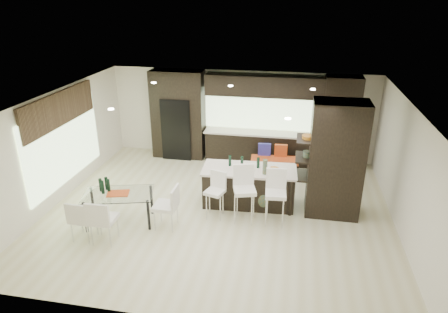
% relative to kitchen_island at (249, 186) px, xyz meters
% --- Properties ---
extents(ground, '(8.00, 8.00, 0.00)m').
position_rel_kitchen_island_xyz_m(ground, '(-0.64, -0.47, -0.47)').
color(ground, beige).
rests_on(ground, ground).
extents(back_wall, '(8.00, 0.02, 2.70)m').
position_rel_kitchen_island_xyz_m(back_wall, '(-0.64, 3.03, 0.88)').
color(back_wall, white).
rests_on(back_wall, ground).
extents(left_wall, '(0.02, 7.00, 2.70)m').
position_rel_kitchen_island_xyz_m(left_wall, '(-4.64, -0.47, 0.88)').
color(left_wall, white).
rests_on(left_wall, ground).
extents(right_wall, '(0.02, 7.00, 2.70)m').
position_rel_kitchen_island_xyz_m(right_wall, '(3.36, -0.47, 0.88)').
color(right_wall, white).
rests_on(right_wall, ground).
extents(ceiling, '(8.00, 7.00, 0.02)m').
position_rel_kitchen_island_xyz_m(ceiling, '(-0.64, -0.47, 2.23)').
color(ceiling, white).
rests_on(ceiling, ground).
extents(window_left, '(0.04, 3.20, 1.90)m').
position_rel_kitchen_island_xyz_m(window_left, '(-4.60, -0.27, 0.88)').
color(window_left, '#B2D199').
rests_on(window_left, left_wall).
extents(window_back, '(3.40, 0.04, 1.20)m').
position_rel_kitchen_island_xyz_m(window_back, '(-0.04, 2.99, 1.08)').
color(window_back, '#B2D199').
rests_on(window_back, back_wall).
extents(stone_accent, '(0.08, 3.00, 0.80)m').
position_rel_kitchen_island_xyz_m(stone_accent, '(-4.57, -0.27, 1.78)').
color(stone_accent, brown).
rests_on(stone_accent, left_wall).
extents(ceiling_spots, '(4.00, 3.00, 0.02)m').
position_rel_kitchen_island_xyz_m(ceiling_spots, '(-0.64, -0.22, 2.21)').
color(ceiling_spots, white).
rests_on(ceiling_spots, ceiling).
extents(back_cabinetry, '(6.80, 0.68, 2.70)m').
position_rel_kitchen_island_xyz_m(back_cabinetry, '(-0.14, 2.70, 0.88)').
color(back_cabinetry, black).
rests_on(back_cabinetry, ground).
extents(refrigerator, '(0.90, 0.68, 1.90)m').
position_rel_kitchen_island_xyz_m(refrigerator, '(-2.54, 2.65, 0.48)').
color(refrigerator, black).
rests_on(refrigerator, ground).
extents(partition_column, '(1.20, 0.80, 2.70)m').
position_rel_kitchen_island_xyz_m(partition_column, '(1.96, -0.07, 0.88)').
color(partition_column, black).
rests_on(partition_column, ground).
extents(kitchen_island, '(2.29, 1.08, 0.93)m').
position_rel_kitchen_island_xyz_m(kitchen_island, '(0.00, 0.00, 0.00)').
color(kitchen_island, black).
rests_on(kitchen_island, ground).
extents(stool_left, '(0.49, 0.49, 0.89)m').
position_rel_kitchen_island_xyz_m(stool_left, '(-0.69, -0.78, -0.02)').
color(stool_left, white).
rests_on(stool_left, ground).
extents(stool_mid, '(0.58, 0.58, 1.06)m').
position_rel_kitchen_island_xyz_m(stool_mid, '(0.00, -0.82, 0.06)').
color(stool_mid, white).
rests_on(stool_mid, ground).
extents(stool_right, '(0.48, 0.48, 1.02)m').
position_rel_kitchen_island_xyz_m(stool_right, '(0.69, -0.81, 0.05)').
color(stool_right, white).
rests_on(stool_right, ground).
extents(bench, '(1.37, 0.61, 0.51)m').
position_rel_kitchen_island_xyz_m(bench, '(0.50, 1.76, -0.21)').
color(bench, black).
rests_on(bench, ground).
extents(floor_vase, '(0.58, 0.58, 1.29)m').
position_rel_kitchen_island_xyz_m(floor_vase, '(0.38, -0.22, 0.18)').
color(floor_vase, '#49583E').
rests_on(floor_vase, ground).
extents(dining_table, '(1.67, 1.20, 0.73)m').
position_rel_kitchen_island_xyz_m(dining_table, '(-2.74, -1.40, -0.10)').
color(dining_table, white).
rests_on(dining_table, ground).
extents(chair_near, '(0.51, 0.51, 0.93)m').
position_rel_kitchen_island_xyz_m(chair_near, '(-2.74, -2.15, -0.00)').
color(chair_near, white).
rests_on(chair_near, ground).
extents(chair_far, '(0.48, 0.48, 0.86)m').
position_rel_kitchen_island_xyz_m(chair_far, '(-3.21, -2.13, -0.04)').
color(chair_far, white).
rests_on(chair_far, ground).
extents(chair_end, '(0.50, 0.50, 0.92)m').
position_rel_kitchen_island_xyz_m(chair_end, '(-1.65, -1.40, -0.01)').
color(chair_end, white).
rests_on(chair_end, ground).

